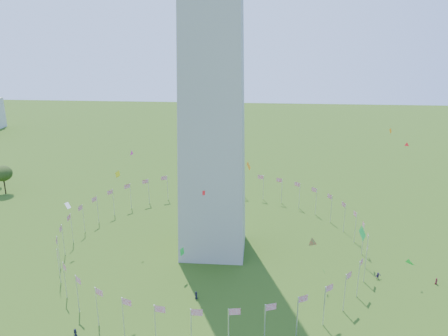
# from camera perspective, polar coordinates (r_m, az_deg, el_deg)

# --- Properties ---
(flag_ring) EXTENTS (80.24, 80.24, 9.00)m
(flag_ring) POSITION_cam_1_polar(r_m,az_deg,el_deg) (120.57, -1.36, -8.58)
(flag_ring) COLOR silver
(flag_ring) RESTS_ON ground
(kites_aloft) EXTENTS (101.22, 55.08, 30.63)m
(kites_aloft) POSITION_cam_1_polar(r_m,az_deg,el_deg) (91.55, 7.11, -7.37)
(kites_aloft) COLOR green
(kites_aloft) RESTS_ON ground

